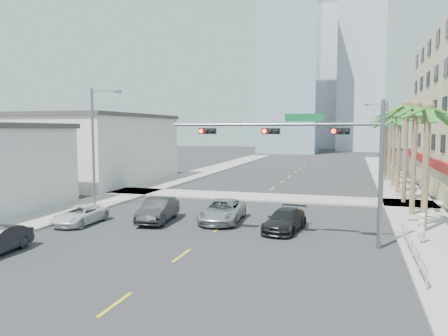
# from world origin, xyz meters

# --- Properties ---
(ground) EXTENTS (260.00, 260.00, 0.00)m
(ground) POSITION_xyz_m (0.00, 0.00, 0.00)
(ground) COLOR #262628
(ground) RESTS_ON ground
(sidewalk_right) EXTENTS (4.00, 120.00, 0.15)m
(sidewalk_right) POSITION_xyz_m (12.00, 20.00, 0.07)
(sidewalk_right) COLOR gray
(sidewalk_right) RESTS_ON ground
(sidewalk_left) EXTENTS (4.00, 120.00, 0.15)m
(sidewalk_left) POSITION_xyz_m (-12.00, 20.00, 0.07)
(sidewalk_left) COLOR gray
(sidewalk_left) RESTS_ON ground
(sidewalk_cross) EXTENTS (80.00, 4.00, 0.15)m
(sidewalk_cross) POSITION_xyz_m (0.00, 22.00, 0.07)
(sidewalk_cross) COLOR gray
(sidewalk_cross) RESTS_ON ground
(building_left_far) EXTENTS (11.00, 18.00, 7.20)m
(building_left_far) POSITION_xyz_m (-19.50, 28.00, 3.60)
(building_left_far) COLOR beige
(building_left_far) RESTS_ON ground
(tower_far_left) EXTENTS (14.00, 14.00, 48.00)m
(tower_far_left) POSITION_xyz_m (-8.00, 95.00, 24.00)
(tower_far_left) COLOR #99B2C6
(tower_far_left) RESTS_ON ground
(tower_far_right) EXTENTS (12.00, 12.00, 60.00)m
(tower_far_right) POSITION_xyz_m (9.00, 110.00, 30.00)
(tower_far_right) COLOR #ADADB2
(tower_far_right) RESTS_ON ground
(tower_far_center) EXTENTS (16.00, 16.00, 42.00)m
(tower_far_center) POSITION_xyz_m (-3.00, 125.00, 21.00)
(tower_far_center) COLOR #ADADB2
(tower_far_center) RESTS_ON ground
(traffic_signal_mast) EXTENTS (11.12, 0.54, 7.20)m
(traffic_signal_mast) POSITION_xyz_m (5.78, 7.95, 5.06)
(traffic_signal_mast) COLOR slate
(traffic_signal_mast) RESTS_ON ground
(palm_tree_0) EXTENTS (4.80, 4.80, 7.80)m
(palm_tree_0) POSITION_xyz_m (11.60, 12.00, 7.08)
(palm_tree_0) COLOR brown
(palm_tree_0) RESTS_ON ground
(palm_tree_1) EXTENTS (4.80, 4.80, 8.16)m
(palm_tree_1) POSITION_xyz_m (11.60, 17.20, 7.43)
(palm_tree_1) COLOR brown
(palm_tree_1) RESTS_ON ground
(palm_tree_2) EXTENTS (4.80, 4.80, 8.52)m
(palm_tree_2) POSITION_xyz_m (11.60, 22.40, 7.78)
(palm_tree_2) COLOR brown
(palm_tree_2) RESTS_ON ground
(palm_tree_3) EXTENTS (4.80, 4.80, 7.80)m
(palm_tree_3) POSITION_xyz_m (11.60, 27.60, 7.08)
(palm_tree_3) COLOR brown
(palm_tree_3) RESTS_ON ground
(palm_tree_4) EXTENTS (4.80, 4.80, 8.16)m
(palm_tree_4) POSITION_xyz_m (11.60, 32.80, 7.43)
(palm_tree_4) COLOR brown
(palm_tree_4) RESTS_ON ground
(palm_tree_5) EXTENTS (4.80, 4.80, 8.52)m
(palm_tree_5) POSITION_xyz_m (11.60, 38.00, 7.78)
(palm_tree_5) COLOR brown
(palm_tree_5) RESTS_ON ground
(palm_tree_6) EXTENTS (4.80, 4.80, 7.80)m
(palm_tree_6) POSITION_xyz_m (11.60, 43.20, 7.08)
(palm_tree_6) COLOR brown
(palm_tree_6) RESTS_ON ground
(palm_tree_7) EXTENTS (4.80, 4.80, 8.16)m
(palm_tree_7) POSITION_xyz_m (11.60, 48.40, 7.43)
(palm_tree_7) COLOR brown
(palm_tree_7) RESTS_ON ground
(streetlight_left) EXTENTS (2.55, 0.25, 9.00)m
(streetlight_left) POSITION_xyz_m (-11.00, 14.00, 5.06)
(streetlight_left) COLOR slate
(streetlight_left) RESTS_ON ground
(streetlight_right) EXTENTS (2.55, 0.25, 9.00)m
(streetlight_right) POSITION_xyz_m (11.00, 38.00, 5.06)
(streetlight_right) COLOR slate
(streetlight_right) RESTS_ON ground
(guardrail) EXTENTS (0.08, 8.08, 1.00)m
(guardrail) POSITION_xyz_m (10.30, 6.00, 0.67)
(guardrail) COLOR silver
(guardrail) RESTS_ON ground
(car_parked_far) EXTENTS (1.94, 4.20, 1.16)m
(car_parked_far) POSITION_xyz_m (-8.69, 8.57, 0.58)
(car_parked_far) COLOR silver
(car_parked_far) RESTS_ON ground
(car_lane_left) EXTENTS (2.18, 4.80, 1.53)m
(car_lane_left) POSITION_xyz_m (-4.32, 10.63, 0.76)
(car_lane_left) COLOR black
(car_lane_left) RESTS_ON ground
(car_lane_center) EXTENTS (2.72, 5.31, 1.43)m
(car_lane_center) POSITION_xyz_m (-0.32, 11.76, 0.72)
(car_lane_center) COLOR #AEAEB3
(car_lane_center) RESTS_ON ground
(car_lane_right) EXTENTS (2.38, 4.61, 1.28)m
(car_lane_right) POSITION_xyz_m (3.91, 10.37, 0.64)
(car_lane_right) COLOR black
(car_lane_right) RESTS_ON ground
(pedestrian) EXTENTS (0.67, 0.66, 1.56)m
(pedestrian) POSITION_xyz_m (11.07, 9.04, 0.93)
(pedestrian) COLOR white
(pedestrian) RESTS_ON sidewalk_right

